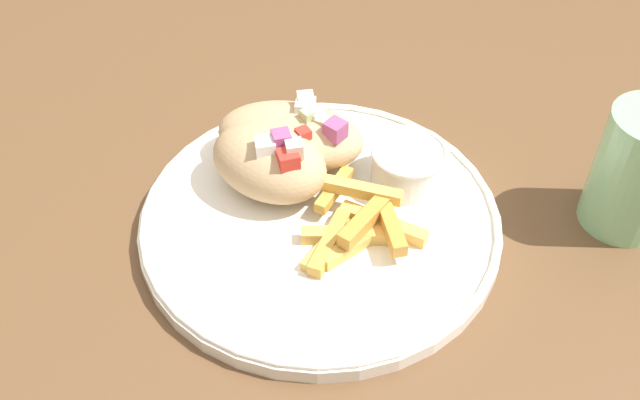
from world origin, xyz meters
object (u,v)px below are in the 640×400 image
at_px(pita_sandwich_near, 270,162).
at_px(water_glass, 635,176).
at_px(fries_pile, 356,225).
at_px(sauce_ramekin, 408,164).
at_px(plate, 320,220).
at_px(pita_sandwich_far, 291,136).

height_order(pita_sandwich_near, water_glass, water_glass).
bearing_deg(pita_sandwich_near, fries_pile, -4.98).
xyz_separation_m(sauce_ramekin, water_glass, (0.15, 0.11, 0.02)).
height_order(pita_sandwich_near, sauce_ramekin, pita_sandwich_near).
distance_m(plate, pita_sandwich_far, 0.09).
bearing_deg(fries_pile, plate, -168.31).
bearing_deg(water_glass, sauce_ramekin, -144.33).
bearing_deg(water_glass, plate, -131.97).
bearing_deg(sauce_ramekin, plate, -105.12).
bearing_deg(sauce_ramekin, water_glass, 35.67).
height_order(pita_sandwich_far, fries_pile, pita_sandwich_far).
height_order(plate, pita_sandwich_near, pita_sandwich_near).
distance_m(sauce_ramekin, water_glass, 0.19).
bearing_deg(plate, water_glass, 48.03).
xyz_separation_m(pita_sandwich_near, water_glass, (0.24, 0.20, 0.01)).
bearing_deg(pita_sandwich_far, pita_sandwich_near, -103.24).
bearing_deg(fries_pile, water_glass, 53.32).
height_order(plate, pita_sandwich_far, pita_sandwich_far).
xyz_separation_m(plate, sauce_ramekin, (0.02, 0.09, 0.03)).
distance_m(fries_pile, water_glass, 0.24).
bearing_deg(pita_sandwich_far, water_glass, -0.75).
distance_m(plate, pita_sandwich_near, 0.07).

